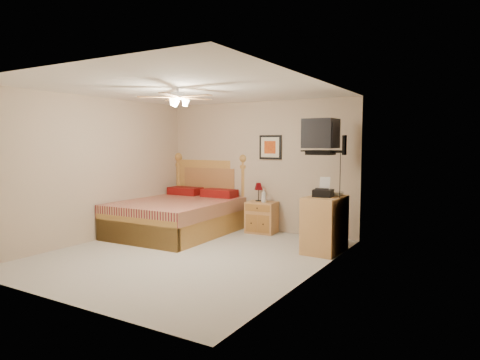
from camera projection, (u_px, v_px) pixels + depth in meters
The scene contains 17 objects.
floor at pixel (188, 255), 6.52m from camera, with size 4.50×4.50×0.00m, color #A9A498.
ceiling at pixel (186, 89), 6.30m from camera, with size 4.00×4.50×0.04m, color white.
wall_back at pixel (258, 166), 8.34m from camera, with size 4.00×0.04×2.50m, color tan.
wall_front at pixel (55, 186), 4.49m from camera, with size 4.00×0.04×2.50m, color tan.
wall_left at pixel (96, 169), 7.43m from camera, with size 0.04×4.50×2.50m, color tan.
wall_right at pixel (313, 179), 5.39m from camera, with size 0.04×4.50×2.50m, color tan.
bed at pixel (177, 194), 7.99m from camera, with size 1.75×2.30×1.49m, color #AE7834, non-canonical shape.
nightstand at pixel (262, 217), 8.10m from camera, with size 0.55×0.41×0.59m, color #AB6F39.
table_lamp at pixel (258, 192), 8.17m from camera, with size 0.19×0.19×0.35m, color #500206, non-canonical shape.
lotion_bottle at pixel (264, 196), 7.99m from camera, with size 0.10×0.10×0.26m, color silver.
framed_picture at pixel (270, 147), 8.15m from camera, with size 0.46×0.04×0.46m, color black.
dresser at pixel (325, 224), 6.65m from camera, with size 0.51×0.74×0.88m, color tan.
fax_machine at pixel (323, 187), 6.57m from camera, with size 0.28×0.30×0.30m, color black, non-canonical shape.
magazine_lower at pixel (330, 194), 6.82m from camera, with size 0.20×0.26×0.02m, color #B5AC90.
magazine_upper at pixel (330, 193), 6.81m from camera, with size 0.20×0.28×0.02m, color gray.
wall_tv at pixel (330, 136), 6.62m from camera, with size 0.56×0.46×0.58m, color black, non-canonical shape.
ceiling_fan at pixel (178, 97), 6.14m from camera, with size 1.14×1.14×0.28m, color silver, non-canonical shape.
Camera 1 is at (3.96, -5.09, 1.71)m, focal length 32.00 mm.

